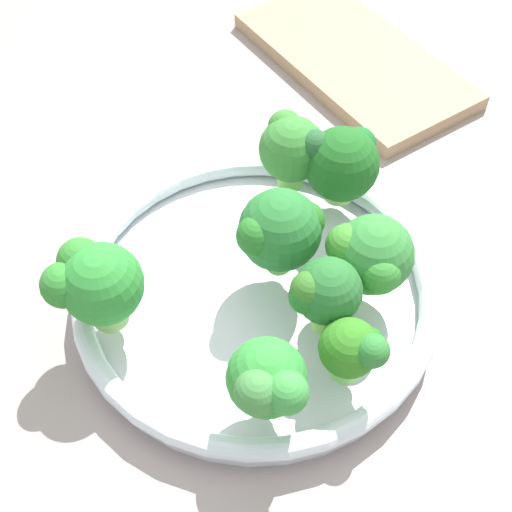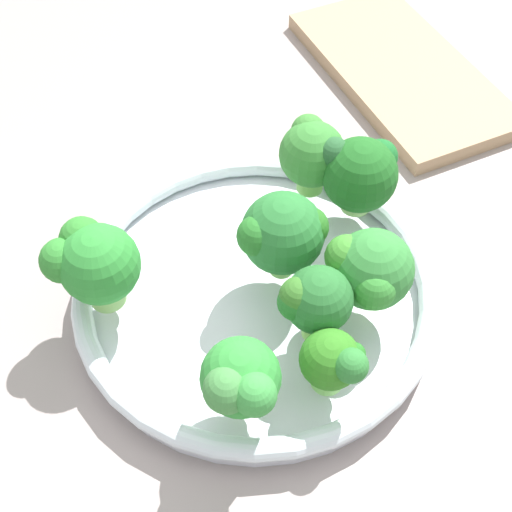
{
  "view_description": "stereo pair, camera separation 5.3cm",
  "coord_description": "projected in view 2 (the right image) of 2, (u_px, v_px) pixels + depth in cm",
  "views": [
    {
      "loc": [
        25.0,
        -20.78,
        47.12
      ],
      "look_at": [
        0.63,
        1.58,
        5.97
      ],
      "focal_mm": 51.09,
      "sensor_mm": 36.0,
      "label": 1
    },
    {
      "loc": [
        28.24,
        -16.62,
        47.12
      ],
      "look_at": [
        0.63,
        1.58,
        5.97
      ],
      "focal_mm": 51.09,
      "sensor_mm": 36.0,
      "label": 2
    }
  ],
  "objects": [
    {
      "name": "broccoli_floret_6",
      "position": [
        360.0,
        173.0,
        0.57
      ],
      "size": [
        6.16,
        6.54,
        6.65
      ],
      "color": "#9FCF74",
      "rests_on": "bowl"
    },
    {
      "name": "broccoli_floret_0",
      "position": [
        334.0,
        361.0,
        0.47
      ],
      "size": [
        4.78,
        4.22,
        5.21
      ],
      "color": "#85D061",
      "rests_on": "bowl"
    },
    {
      "name": "broccoli_floret_4",
      "position": [
        240.0,
        382.0,
        0.46
      ],
      "size": [
        6.09,
        5.61,
        6.21
      ],
      "color": "#92D36D",
      "rests_on": "bowl"
    },
    {
      "name": "broccoli_floret_5",
      "position": [
        311.0,
        151.0,
        0.58
      ],
      "size": [
        5.54,
        5.41,
        6.59
      ],
      "color": "#78C352",
      "rests_on": "bowl"
    },
    {
      "name": "bowl",
      "position": [
        256.0,
        292.0,
        0.56
      ],
      "size": [
        28.1,
        28.1,
        2.97
      ],
      "color": "silver",
      "rests_on": "ground_plane"
    },
    {
      "name": "broccoli_floret_2",
      "position": [
        283.0,
        234.0,
        0.52
      ],
      "size": [
        6.15,
        6.68,
        7.35
      ],
      "color": "#7BB95A",
      "rests_on": "bowl"
    },
    {
      "name": "broccoli_floret_1",
      "position": [
        313.0,
        301.0,
        0.49
      ],
      "size": [
        4.78,
        5.2,
        6.48
      ],
      "color": "#86C253",
      "rests_on": "bowl"
    },
    {
      "name": "broccoli_floret_3",
      "position": [
        370.0,
        270.0,
        0.51
      ],
      "size": [
        6.15,
        5.89,
        6.65
      ],
      "color": "#88BA58",
      "rests_on": "bowl"
    },
    {
      "name": "ground_plane",
      "position": [
        235.0,
        316.0,
        0.58
      ],
      "size": [
        130.0,
        130.0,
        2.5
      ],
      "primitive_type": "cube",
      "color": "gray"
    },
    {
      "name": "broccoli_floret_7",
      "position": [
        93.0,
        262.0,
        0.51
      ],
      "size": [
        6.55,
        6.64,
        7.07
      ],
      "color": "#7EB159",
      "rests_on": "bowl"
    },
    {
      "name": "cutting_board",
      "position": [
        402.0,
        71.0,
        0.75
      ],
      "size": [
        27.42,
        16.71,
        1.6
      ],
      "primitive_type": "cube",
      "rotation": [
        0.0,
        0.0,
        -0.15
      ],
      "color": "tan",
      "rests_on": "ground_plane"
    }
  ]
}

